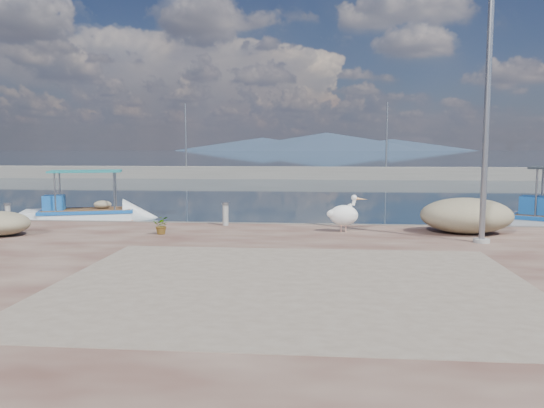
{
  "coord_description": "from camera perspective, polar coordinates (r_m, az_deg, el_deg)",
  "views": [
    {
      "loc": [
        1.49,
        -12.85,
        3.07
      ],
      "look_at": [
        0.0,
        3.8,
        1.3
      ],
      "focal_mm": 35.0,
      "sensor_mm": 36.0,
      "label": 1
    }
  ],
  "objects": [
    {
      "name": "pelican",
      "position": [
        16.39,
        7.78,
        -1.13
      ],
      "size": [
        1.2,
        0.65,
        1.15
      ],
      "rotation": [
        0.0,
        0.0,
        0.13
      ],
      "color": "tan",
      "rests_on": "quay"
    },
    {
      "name": "mountains",
      "position": [
        662.89,
        5.41,
        6.58
      ],
      "size": [
        370.0,
        280.0,
        22.0
      ],
      "color": "#28384C",
      "rests_on": "ground"
    },
    {
      "name": "breakwater",
      "position": [
        52.93,
        3.5,
        3.36
      ],
      "size": [
        120.0,
        2.2,
        7.5
      ],
      "color": "gray",
      "rests_on": "ground"
    },
    {
      "name": "lamp_post",
      "position": [
        15.43,
        22.05,
        8.31
      ],
      "size": [
        0.44,
        0.96,
        7.0
      ],
      "color": "gray",
      "rests_on": "quay"
    },
    {
      "name": "quay",
      "position": [
        7.56,
        -6.91,
        -15.91
      ],
      "size": [
        44.0,
        22.0,
        0.5
      ],
      "primitive_type": "cube",
      "color": "#46241E",
      "rests_on": "ground"
    },
    {
      "name": "quay_patch",
      "position": [
        10.19,
        2.21,
        -8.54
      ],
      "size": [
        9.0,
        7.0,
        0.01
      ],
      "primitive_type": "cube",
      "color": "gray",
      "rests_on": "quay"
    },
    {
      "name": "boat_left",
      "position": [
        23.63,
        -19.36,
        -1.29
      ],
      "size": [
        5.47,
        3.28,
        2.5
      ],
      "rotation": [
        0.0,
        0.0,
        0.33
      ],
      "color": "white",
      "rests_on": "ground"
    },
    {
      "name": "potted_plant",
      "position": [
        16.19,
        -11.77,
        -2.25
      ],
      "size": [
        0.52,
        0.46,
        0.54
      ],
      "primitive_type": "imported",
      "rotation": [
        0.0,
        0.0,
        0.08
      ],
      "color": "#33722D",
      "rests_on": "quay"
    },
    {
      "name": "net_pile_c",
      "position": [
        17.05,
        20.17,
        -1.17
      ],
      "size": [
        2.74,
        1.96,
        1.08
      ],
      "primitive_type": "ellipsoid",
      "color": "tan",
      "rests_on": "quay"
    },
    {
      "name": "bollard_near",
      "position": [
        17.69,
        -5.02,
        -0.96
      ],
      "size": [
        0.25,
        0.25,
        0.77
      ],
      "color": "gray",
      "rests_on": "quay"
    },
    {
      "name": "bollard_far",
      "position": [
        20.3,
        -26.55,
        -0.8
      ],
      "size": [
        0.23,
        0.23,
        0.7
      ],
      "color": "gray",
      "rests_on": "quay"
    },
    {
      "name": "ground",
      "position": [
        13.3,
        -1.47,
        -7.31
      ],
      "size": [
        1400.0,
        1400.0,
        0.0
      ],
      "primitive_type": "plane",
      "color": "#162635",
      "rests_on": "ground"
    }
  ]
}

